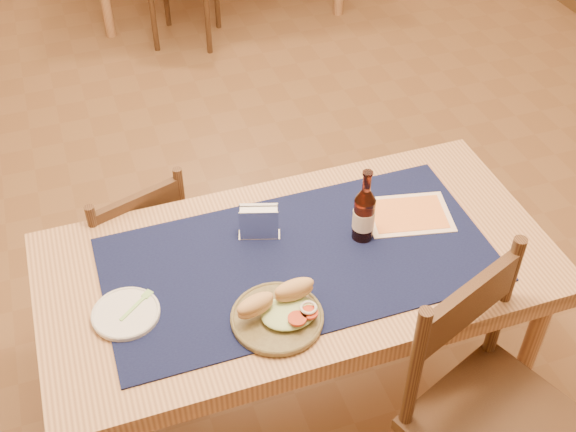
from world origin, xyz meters
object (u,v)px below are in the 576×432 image
object	(u,v)px
chair_main_far	(132,250)
sandwich_plate	(279,312)
main_table	(298,278)
chair_main_near	(492,416)
beer_bottle	(364,214)
napkin_holder	(259,223)

from	to	relation	value
chair_main_far	sandwich_plate	distance (m)	0.90
main_table	sandwich_plate	distance (m)	0.27
chair_main_near	chair_main_far	bearing A→B (deg)	127.94
beer_bottle	napkin_holder	xyz separation A→B (m)	(-0.31, 0.11, -0.04)
beer_bottle	napkin_holder	bearing A→B (deg)	160.26
chair_main_far	chair_main_near	world-z (taller)	chair_main_near
sandwich_plate	napkin_holder	xyz separation A→B (m)	(0.05, 0.35, 0.03)
chair_main_far	beer_bottle	bearing A→B (deg)	-36.86
beer_bottle	napkin_holder	world-z (taller)	beer_bottle
main_table	chair_main_far	distance (m)	0.76
chair_main_near	sandwich_plate	world-z (taller)	chair_main_near
chair_main_far	beer_bottle	size ratio (longest dim) A/B	3.14
chair_main_far	chair_main_near	size ratio (longest dim) A/B	0.84
main_table	napkin_holder	size ratio (longest dim) A/B	11.42
main_table	chair_main_near	xyz separation A→B (m)	(0.40, -0.56, -0.15)
beer_bottle	napkin_holder	distance (m)	0.33
chair_main_near	sandwich_plate	xyz separation A→B (m)	(-0.53, 0.36, 0.27)
sandwich_plate	chair_main_near	bearing A→B (deg)	-33.87
main_table	beer_bottle	distance (m)	0.29
main_table	chair_main_far	xyz separation A→B (m)	(-0.47, 0.55, -0.24)
chair_main_near	beer_bottle	xyz separation A→B (m)	(-0.17, 0.59, 0.34)
main_table	chair_main_near	world-z (taller)	chair_main_near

